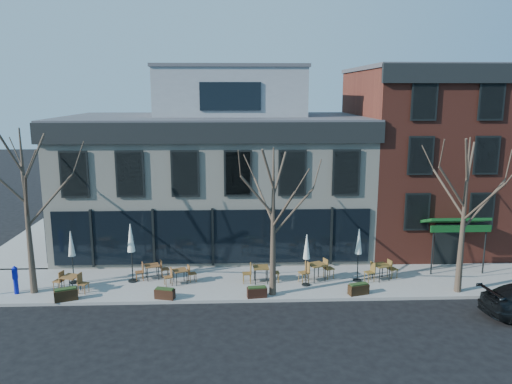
{
  "coord_description": "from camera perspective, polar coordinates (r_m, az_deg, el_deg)",
  "views": [
    {
      "loc": [
        1.31,
        -26.26,
        9.67
      ],
      "look_at": [
        2.44,
        2.0,
        3.96
      ],
      "focal_mm": 35.0,
      "sensor_mm": 36.0,
      "label": 1
    }
  ],
  "objects": [
    {
      "name": "planter_1",
      "position": [
        24.17,
        -10.38,
        -11.33
      ],
      "size": [
        0.98,
        0.58,
        0.52
      ],
      "color": "black",
      "rests_on": "sidewalk_front"
    },
    {
      "name": "cafe_set_4",
      "position": [
        26.04,
        6.93,
        -8.84
      ],
      "size": [
        2.04,
        1.23,
        1.06
      ],
      "color": "brown",
      "rests_on": "sidewalk_front"
    },
    {
      "name": "planter_3",
      "position": [
        24.74,
        11.64,
        -10.79
      ],
      "size": [
        1.04,
        0.65,
        0.55
      ],
      "color": "black",
      "rests_on": "sidewalk_front"
    },
    {
      "name": "red_brick_building",
      "position": [
        33.6,
        18.13,
        3.95
      ],
      "size": [
        8.2,
        11.78,
        11.18
      ],
      "color": "maroon",
      "rests_on": "ground"
    },
    {
      "name": "umbrella_0",
      "position": [
        26.71,
        -20.35,
        -5.88
      ],
      "size": [
        0.43,
        0.43,
        2.71
      ],
      "color": "black",
      "rests_on": "sidewalk_front"
    },
    {
      "name": "cafe_set_0",
      "position": [
        26.05,
        -20.41,
        -9.6
      ],
      "size": [
        1.9,
        0.99,
        0.97
      ],
      "color": "brown",
      "rests_on": "sidewalk_front"
    },
    {
      "name": "cafe_set_5",
      "position": [
        26.71,
        14.11,
        -8.66
      ],
      "size": [
        1.93,
        1.06,
        0.99
      ],
      "color": "brown",
      "rests_on": "sidewalk_front"
    },
    {
      "name": "umbrella_3",
      "position": [
        24.89,
        5.81,
        -6.56
      ],
      "size": [
        0.42,
        0.42,
        2.65
      ],
      "color": "black",
      "rests_on": "sidewalk_front"
    },
    {
      "name": "call_box",
      "position": [
        26.75,
        -25.79,
        -8.93
      ],
      "size": [
        0.28,
        0.28,
        1.4
      ],
      "color": "#0B1394",
      "rests_on": "sidewalk_front"
    },
    {
      "name": "tree_corner",
      "position": [
        25.63,
        -24.71,
        -1.87
      ],
      "size": [
        3.93,
        3.98,
        7.92
      ],
      "color": "#382B21",
      "rests_on": "sidewalk_front"
    },
    {
      "name": "cafe_set_2",
      "position": [
        25.75,
        -8.65,
        -9.35
      ],
      "size": [
        1.7,
        1.02,
        0.88
      ],
      "color": "brown",
      "rests_on": "sidewalk_front"
    },
    {
      "name": "tree_right",
      "position": [
        25.42,
        22.69,
        -2.33
      ],
      "size": [
        3.72,
        3.77,
        7.48
      ],
      "color": "#382B21",
      "rests_on": "sidewalk_front"
    },
    {
      "name": "umbrella_4",
      "position": [
        25.84,
        11.65,
        -5.87
      ],
      "size": [
        0.44,
        0.44,
        2.76
      ],
      "color": "black",
      "rests_on": "sidewalk_front"
    },
    {
      "name": "corner_building",
      "position": [
        31.74,
        -4.5,
        2.41
      ],
      "size": [
        18.39,
        10.39,
        11.1
      ],
      "color": "beige",
      "rests_on": "ground"
    },
    {
      "name": "planter_0",
      "position": [
        25.2,
        -20.9,
        -10.87
      ],
      "size": [
        1.12,
        0.77,
        0.58
      ],
      "color": "black",
      "rests_on": "sidewalk_front"
    },
    {
      "name": "tree_mid",
      "position": [
        23.18,
        2.0,
        -3.29
      ],
      "size": [
        3.5,
        3.55,
        7.04
      ],
      "color": "#382B21",
      "rests_on": "sidewalk_front"
    },
    {
      "name": "cafe_set_3",
      "position": [
        25.59,
        0.56,
        -9.19
      ],
      "size": [
        1.93,
        0.81,
        1.01
      ],
      "color": "brown",
      "rests_on": "sidewalk_front"
    },
    {
      "name": "sidewalk_side",
      "position": [
        35.92,
        -22.75,
        -4.99
      ],
      "size": [
        4.5,
        12.0,
        0.15
      ],
      "primitive_type": "cube",
      "color": "gray",
      "rests_on": "ground"
    },
    {
      "name": "planter_2",
      "position": [
        23.95,
        0.11,
        -11.35
      ],
      "size": [
        0.97,
        0.48,
        0.52
      ],
      "color": "black",
      "rests_on": "sidewalk_front"
    },
    {
      "name": "ground",
      "position": [
        28.02,
        -4.89,
        -8.82
      ],
      "size": [
        120.0,
        120.0,
        0.0
      ],
      "primitive_type": "plane",
      "color": "black",
      "rests_on": "ground"
    },
    {
      "name": "sidewalk_front",
      "position": [
        26.02,
        2.18,
        -10.23
      ],
      "size": [
        33.5,
        4.7,
        0.15
      ],
      "primitive_type": "cube",
      "color": "gray",
      "rests_on": "ground"
    },
    {
      "name": "cafe_set_1",
      "position": [
        26.59,
        -11.78,
        -8.73
      ],
      "size": [
        1.8,
        0.97,
        0.92
      ],
      "color": "brown",
      "rests_on": "sidewalk_front"
    },
    {
      "name": "umbrella_1",
      "position": [
        25.94,
        -14.11,
        -5.47
      ],
      "size": [
        0.49,
        0.49,
        3.04
      ],
      "color": "black",
      "rests_on": "sidewalk_front"
    }
  ]
}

